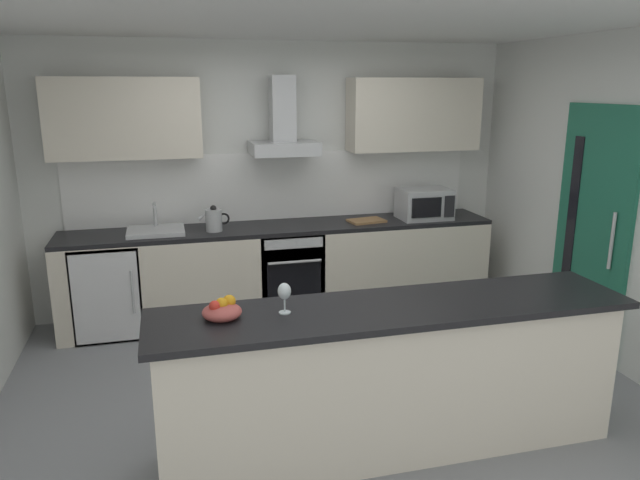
{
  "coord_description": "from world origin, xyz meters",
  "views": [
    {
      "loc": [
        -1.04,
        -3.81,
        2.19
      ],
      "look_at": [
        0.06,
        0.43,
        1.05
      ],
      "focal_mm": 33.44,
      "sensor_mm": 36.0,
      "label": 1
    }
  ],
  "objects_px": {
    "oven": "(288,270)",
    "chopping_board": "(367,221)",
    "refrigerator": "(109,288)",
    "range_hood": "(283,130)",
    "sink": "(156,230)",
    "fruit_bowl": "(222,310)",
    "microwave": "(424,204)",
    "wine_glass": "(284,292)",
    "kettle": "(214,220)"
  },
  "relations": [
    {
      "from": "refrigerator",
      "to": "range_hood",
      "type": "distance_m",
      "value": 2.14
    },
    {
      "from": "range_hood",
      "to": "kettle",
      "type": "bearing_deg",
      "value": -166.63
    },
    {
      "from": "kettle",
      "to": "microwave",
      "type": "bearing_deg",
      "value": 0.16
    },
    {
      "from": "wine_glass",
      "to": "chopping_board",
      "type": "xyz_separation_m",
      "value": [
        1.26,
        2.26,
        -0.15
      ]
    },
    {
      "from": "fruit_bowl",
      "to": "chopping_board",
      "type": "height_order",
      "value": "fruit_bowl"
    },
    {
      "from": "fruit_bowl",
      "to": "kettle",
      "type": "bearing_deg",
      "value": 86.37
    },
    {
      "from": "oven",
      "to": "kettle",
      "type": "bearing_deg",
      "value": -177.19
    },
    {
      "from": "sink",
      "to": "chopping_board",
      "type": "distance_m",
      "value": 1.98
    },
    {
      "from": "fruit_bowl",
      "to": "refrigerator",
      "type": "bearing_deg",
      "value": 109.83
    },
    {
      "from": "microwave",
      "to": "sink",
      "type": "relative_size",
      "value": 1.0
    },
    {
      "from": "refrigerator",
      "to": "range_hood",
      "type": "height_order",
      "value": "range_hood"
    },
    {
      "from": "sink",
      "to": "chopping_board",
      "type": "xyz_separation_m",
      "value": [
        1.98,
        -0.03,
        -0.02
      ]
    },
    {
      "from": "sink",
      "to": "range_hood",
      "type": "height_order",
      "value": "range_hood"
    },
    {
      "from": "sink",
      "to": "fruit_bowl",
      "type": "distance_m",
      "value": 2.31
    },
    {
      "from": "microwave",
      "to": "sink",
      "type": "xyz_separation_m",
      "value": [
        -2.59,
        0.04,
        -0.12
      ]
    },
    {
      "from": "oven",
      "to": "refrigerator",
      "type": "xyz_separation_m",
      "value": [
        -1.64,
        -0.0,
        -0.03
      ]
    },
    {
      "from": "chopping_board",
      "to": "sink",
      "type": "bearing_deg",
      "value": 179.0
    },
    {
      "from": "wine_glass",
      "to": "sink",
      "type": "bearing_deg",
      "value": 107.5
    },
    {
      "from": "oven",
      "to": "sink",
      "type": "distance_m",
      "value": 1.29
    },
    {
      "from": "chopping_board",
      "to": "kettle",
      "type": "bearing_deg",
      "value": -179.61
    },
    {
      "from": "oven",
      "to": "kettle",
      "type": "distance_m",
      "value": 0.88
    },
    {
      "from": "refrigerator",
      "to": "sink",
      "type": "height_order",
      "value": "sink"
    },
    {
      "from": "refrigerator",
      "to": "fruit_bowl",
      "type": "relative_size",
      "value": 3.86
    },
    {
      "from": "fruit_bowl",
      "to": "range_hood",
      "type": "bearing_deg",
      "value": 70.94
    },
    {
      "from": "fruit_bowl",
      "to": "chopping_board",
      "type": "relative_size",
      "value": 0.65
    },
    {
      "from": "refrigerator",
      "to": "wine_glass",
      "type": "xyz_separation_m",
      "value": [
        1.16,
        -2.28,
        0.64
      ]
    },
    {
      "from": "oven",
      "to": "chopping_board",
      "type": "distance_m",
      "value": 0.9
    },
    {
      "from": "wine_glass",
      "to": "refrigerator",
      "type": "bearing_deg",
      "value": 117.07
    },
    {
      "from": "sink",
      "to": "kettle",
      "type": "distance_m",
      "value": 0.52
    },
    {
      "from": "range_hood",
      "to": "microwave",
      "type": "bearing_deg",
      "value": -6.49
    },
    {
      "from": "sink",
      "to": "fruit_bowl",
      "type": "relative_size",
      "value": 2.27
    },
    {
      "from": "oven",
      "to": "sink",
      "type": "relative_size",
      "value": 1.6
    },
    {
      "from": "refrigerator",
      "to": "fruit_bowl",
      "type": "xyz_separation_m",
      "value": [
        0.82,
        -2.26,
        0.56
      ]
    },
    {
      "from": "microwave",
      "to": "chopping_board",
      "type": "relative_size",
      "value": 1.47
    },
    {
      "from": "oven",
      "to": "range_hood",
      "type": "distance_m",
      "value": 1.33
    },
    {
      "from": "kettle",
      "to": "chopping_board",
      "type": "relative_size",
      "value": 0.85
    },
    {
      "from": "oven",
      "to": "fruit_bowl",
      "type": "distance_m",
      "value": 2.47
    },
    {
      "from": "microwave",
      "to": "sink",
      "type": "height_order",
      "value": "microwave"
    },
    {
      "from": "kettle",
      "to": "sink",
      "type": "bearing_deg",
      "value": 175.05
    },
    {
      "from": "oven",
      "to": "range_hood",
      "type": "relative_size",
      "value": 1.11
    },
    {
      "from": "microwave",
      "to": "sink",
      "type": "bearing_deg",
      "value": 179.14
    },
    {
      "from": "range_hood",
      "to": "fruit_bowl",
      "type": "distance_m",
      "value": 2.66
    },
    {
      "from": "kettle",
      "to": "wine_glass",
      "type": "xyz_separation_m",
      "value": [
        0.21,
        -2.25,
        0.06
      ]
    },
    {
      "from": "oven",
      "to": "microwave",
      "type": "xyz_separation_m",
      "value": [
        1.38,
        -0.03,
        0.59
      ]
    },
    {
      "from": "wine_glass",
      "to": "chopping_board",
      "type": "height_order",
      "value": "wine_glass"
    },
    {
      "from": "sink",
      "to": "kettle",
      "type": "xyz_separation_m",
      "value": [
        0.52,
        -0.04,
        0.08
      ]
    },
    {
      "from": "oven",
      "to": "sink",
      "type": "bearing_deg",
      "value": 179.48
    },
    {
      "from": "chopping_board",
      "to": "range_hood",
      "type": "bearing_deg",
      "value": 168.91
    },
    {
      "from": "microwave",
      "to": "wine_glass",
      "type": "bearing_deg",
      "value": -129.58
    },
    {
      "from": "oven",
      "to": "chopping_board",
      "type": "relative_size",
      "value": 2.35
    }
  ]
}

